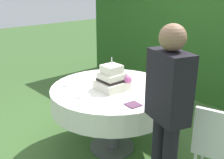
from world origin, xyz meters
TOP-DOWN VIEW (x-y plane):
  - ground_plane at (0.00, 0.00)m, footprint 20.00×20.00m
  - foliage_hedge at (0.00, 2.21)m, footprint 5.31×0.51m
  - cake_table at (0.00, 0.00)m, footprint 1.37×1.37m
  - wedding_cake at (0.03, -0.03)m, footprint 0.33×0.32m
  - serving_plate_near at (-0.39, -0.31)m, footprint 0.14×0.14m
  - serving_plate_far at (0.02, 0.37)m, footprint 0.13×0.13m
  - serving_plate_left at (-0.01, -0.40)m, footprint 0.14×0.14m
  - napkin_stack at (0.48, -0.17)m, footprint 0.14×0.14m
  - garden_chair at (1.19, 0.16)m, footprint 0.49×0.49m
  - standing_person at (0.95, -0.30)m, footprint 0.41×0.31m

SIDE VIEW (x-z plane):
  - ground_plane at x=0.00m, z-range 0.00..0.00m
  - garden_chair at x=1.19m, z-range 0.10..0.99m
  - cake_table at x=0.00m, z-range 0.26..1.03m
  - napkin_stack at x=0.48m, z-range 0.77..0.78m
  - serving_plate_near at x=-0.39m, z-range 0.77..0.78m
  - serving_plate_far at x=0.02m, z-range 0.77..0.78m
  - serving_plate_left at x=-0.01m, z-range 0.77..0.78m
  - wedding_cake at x=0.03m, z-range 0.70..1.06m
  - standing_person at x=0.95m, z-range 0.13..1.73m
  - foliage_hedge at x=0.00m, z-range 0.00..2.33m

